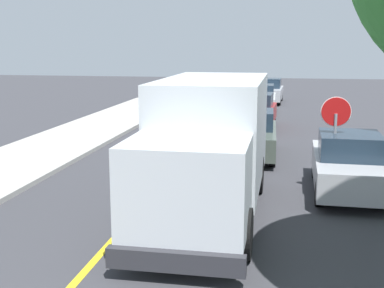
{
  "coord_description": "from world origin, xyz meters",
  "views": [
    {
      "loc": [
        3.43,
        -2.05,
        4.03
      ],
      "look_at": [
        1.04,
        11.13,
        1.4
      ],
      "focal_mm": 47.97,
      "sensor_mm": 36.0,
      "label": 1
    }
  ],
  "objects_px": {
    "parked_car_far": "(260,100)",
    "stop_sign": "(335,126)",
    "parked_car_mid": "(255,112)",
    "parked_van_across": "(348,165)",
    "parked_car_near": "(251,135)",
    "parked_car_furthest": "(269,91)",
    "box_truck": "(209,141)"
  },
  "relations": [
    {
      "from": "parked_car_far",
      "to": "parked_car_furthest",
      "type": "bearing_deg",
      "value": 86.46
    },
    {
      "from": "stop_sign",
      "to": "parked_car_near",
      "type": "bearing_deg",
      "value": 120.44
    },
    {
      "from": "parked_car_furthest",
      "to": "stop_sign",
      "type": "distance_m",
      "value": 22.05
    },
    {
      "from": "stop_sign",
      "to": "parked_car_far",
      "type": "bearing_deg",
      "value": 99.7
    },
    {
      "from": "parked_car_far",
      "to": "stop_sign",
      "type": "distance_m",
      "value": 16.64
    },
    {
      "from": "box_truck",
      "to": "parked_car_mid",
      "type": "xyz_separation_m",
      "value": [
        0.32,
        13.01,
        -0.97
      ]
    },
    {
      "from": "stop_sign",
      "to": "parked_car_mid",
      "type": "bearing_deg",
      "value": 104.27
    },
    {
      "from": "parked_van_across",
      "to": "parked_car_far",
      "type": "bearing_deg",
      "value": 101.2
    },
    {
      "from": "parked_car_far",
      "to": "stop_sign",
      "type": "relative_size",
      "value": 1.67
    },
    {
      "from": "parked_car_far",
      "to": "parked_car_mid",
      "type": "bearing_deg",
      "value": -89.46
    },
    {
      "from": "parked_car_furthest",
      "to": "stop_sign",
      "type": "xyz_separation_m",
      "value": [
        2.46,
        -21.88,
        1.06
      ]
    },
    {
      "from": "parked_car_furthest",
      "to": "parked_van_across",
      "type": "height_order",
      "value": "same"
    },
    {
      "from": "box_truck",
      "to": "parked_car_near",
      "type": "relative_size",
      "value": 1.62
    },
    {
      "from": "box_truck",
      "to": "parked_car_far",
      "type": "relative_size",
      "value": 1.63
    },
    {
      "from": "parked_car_mid",
      "to": "parked_van_across",
      "type": "xyz_separation_m",
      "value": [
        3.16,
        -10.64,
        0.0
      ]
    },
    {
      "from": "parked_van_across",
      "to": "parked_car_mid",
      "type": "bearing_deg",
      "value": 106.53
    },
    {
      "from": "box_truck",
      "to": "parked_van_across",
      "type": "relative_size",
      "value": 1.62
    },
    {
      "from": "parked_car_far",
      "to": "parked_car_furthest",
      "type": "xyz_separation_m",
      "value": [
        0.34,
        5.51,
        0.0
      ]
    },
    {
      "from": "parked_car_near",
      "to": "parked_van_across",
      "type": "bearing_deg",
      "value": -54.64
    },
    {
      "from": "stop_sign",
      "to": "parked_van_across",
      "type": "bearing_deg",
      "value": 20.97
    },
    {
      "from": "parked_car_far",
      "to": "stop_sign",
      "type": "xyz_separation_m",
      "value": [
        2.8,
        -16.37,
        1.06
      ]
    },
    {
      "from": "box_truck",
      "to": "stop_sign",
      "type": "bearing_deg",
      "value": 35.79
    },
    {
      "from": "parked_car_mid",
      "to": "stop_sign",
      "type": "relative_size",
      "value": 1.69
    },
    {
      "from": "parked_van_across",
      "to": "parked_car_furthest",
      "type": "bearing_deg",
      "value": 97.52
    },
    {
      "from": "parked_car_mid",
      "to": "parked_car_furthest",
      "type": "xyz_separation_m",
      "value": [
        0.29,
        11.09,
        0.0
      ]
    },
    {
      "from": "parked_car_near",
      "to": "parked_car_far",
      "type": "distance_m",
      "value": 12.08
    },
    {
      "from": "parked_car_mid",
      "to": "parked_van_across",
      "type": "bearing_deg",
      "value": -73.47
    },
    {
      "from": "parked_car_mid",
      "to": "parked_car_far",
      "type": "height_order",
      "value": "same"
    },
    {
      "from": "parked_car_near",
      "to": "stop_sign",
      "type": "xyz_separation_m",
      "value": [
        2.52,
        -4.29,
        1.06
      ]
    },
    {
      "from": "parked_car_far",
      "to": "parked_car_furthest",
      "type": "distance_m",
      "value": 5.52
    },
    {
      "from": "parked_car_furthest",
      "to": "stop_sign",
      "type": "bearing_deg",
      "value": -83.59
    },
    {
      "from": "parked_van_across",
      "to": "stop_sign",
      "type": "height_order",
      "value": "stop_sign"
    }
  ]
}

